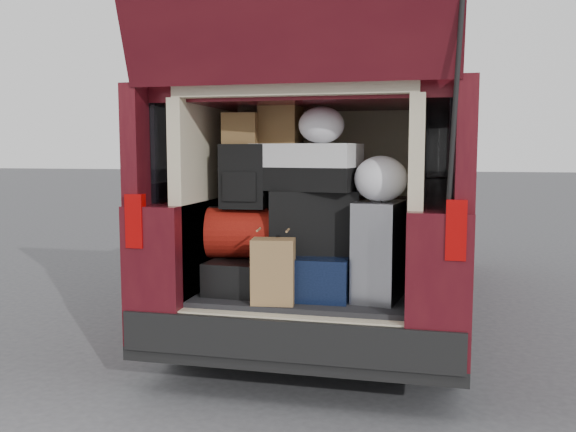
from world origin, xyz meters
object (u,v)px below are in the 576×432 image
at_px(black_soft_case, 315,221).
at_px(silver_roller, 379,251).
at_px(navy_hardshell, 314,273).
at_px(kraft_bag, 273,271).
at_px(backpack, 243,176).
at_px(twotone_duffel, 306,167).
at_px(black_hardshell, 243,274).
at_px(red_duffel, 247,233).

bearing_deg(black_soft_case, silver_roller, -19.65).
relative_size(navy_hardshell, black_soft_case, 1.09).
distance_m(kraft_bag, backpack, 0.64).
bearing_deg(navy_hardshell, black_soft_case, 83.13).
bearing_deg(backpack, twotone_duffel, 2.67).
relative_size(navy_hardshell, backpack, 1.46).
distance_m(black_hardshell, twotone_duffel, 0.77).
bearing_deg(backpack, silver_roller, -6.83).
bearing_deg(navy_hardshell, backpack, -177.49).
relative_size(navy_hardshell, twotone_duffel, 0.92).
relative_size(navy_hardshell, red_duffel, 1.19).
height_order(navy_hardshell, kraft_bag, kraft_bag).
height_order(kraft_bag, twotone_duffel, twotone_duffel).
xyz_separation_m(kraft_bag, black_soft_case, (0.18, 0.33, 0.25)).
height_order(black_hardshell, silver_roller, silver_roller).
height_order(black_hardshell, backpack, backpack).
height_order(navy_hardshell, twotone_duffel, twotone_duffel).
xyz_separation_m(navy_hardshell, black_soft_case, (0.00, 0.03, 0.31)).
relative_size(black_soft_case, twotone_duffel, 0.84).
height_order(navy_hardshell, red_duffel, red_duffel).
bearing_deg(black_soft_case, backpack, -179.84).
bearing_deg(backpack, navy_hardshell, -1.05).
bearing_deg(red_duffel, kraft_bag, -60.67).
relative_size(navy_hardshell, kraft_bag, 1.54).
xyz_separation_m(navy_hardshell, kraft_bag, (-0.17, -0.30, 0.06)).
bearing_deg(navy_hardshell, black_hardshell, -177.22).
xyz_separation_m(silver_roller, twotone_duffel, (-0.44, 0.08, 0.48)).
relative_size(black_hardshell, silver_roller, 0.87).
bearing_deg(kraft_bag, silver_roller, 16.04).
xyz_separation_m(black_hardshell, silver_roller, (0.83, -0.04, 0.19)).
relative_size(kraft_bag, black_soft_case, 0.71).
height_order(navy_hardshell, backpack, backpack).
distance_m(black_hardshell, silver_roller, 0.85).
height_order(silver_roller, backpack, backpack).
bearing_deg(red_duffel, navy_hardshell, -11.36).
distance_m(black_hardshell, navy_hardshell, 0.44).
bearing_deg(twotone_duffel, backpack, -162.20).
distance_m(navy_hardshell, twotone_duffel, 0.64).
bearing_deg(red_duffel, black_hardshell, -109.64).
distance_m(silver_roller, twotone_duffel, 0.66).
xyz_separation_m(black_hardshell, black_soft_case, (0.44, 0.05, 0.34)).
height_order(red_duffel, backpack, backpack).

